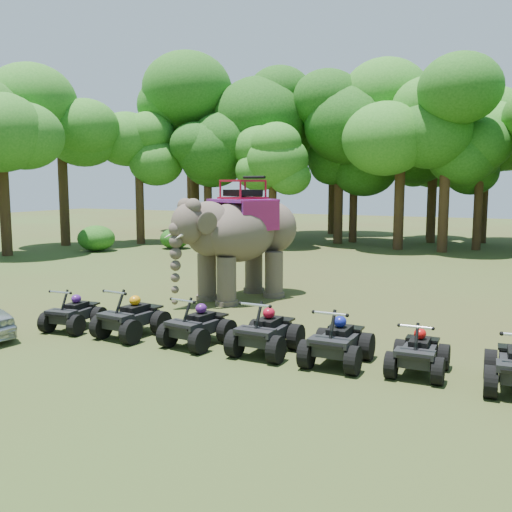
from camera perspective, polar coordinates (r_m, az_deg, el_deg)
The scene contains 25 objects.
ground at distance 15.27m, azimuth -1.94°, elevation -7.61°, with size 110.00×110.00×0.00m, color #47381E.
elephant at distance 19.31m, azimuth -1.54°, elevation 1.79°, with size 2.17×4.93×4.14m, color brown, non-canonical shape.
atv_0 at distance 16.18m, azimuth -17.80°, elevation -5.02°, with size 1.13×1.55×1.15m, color black, non-canonical shape.
atv_1 at distance 15.08m, azimuth -12.38°, elevation -5.47°, with size 1.26×1.73×1.28m, color black, non-canonical shape.
atv_2 at distance 14.04m, azimuth -5.87°, elevation -6.39°, with size 1.22×1.67×1.23m, color black, non-canonical shape.
atv_3 at distance 13.29m, azimuth 1.01°, elevation -7.00°, with size 1.28×1.75×1.30m, color black, non-canonical shape.
atv_4 at distance 12.66m, azimuth 8.17°, elevation -7.85°, with size 1.26×1.73×1.28m, color black, non-canonical shape.
atv_5 at distance 12.39m, azimuth 15.95°, elevation -8.71°, with size 1.13×1.55×1.15m, color black, non-canonical shape.
tree_0 at distance 34.69m, azimuth 14.23°, elevation 8.69°, with size 6.84×6.84×9.77m, color #195114, non-canonical shape.
tree_1 at distance 35.79m, azimuth 21.37°, elevation 5.75°, with size 4.55×4.55×6.50m, color #195114, non-canonical shape.
tree_25 at distance 33.60m, azimuth -23.97°, elevation 7.46°, with size 6.12×6.12×8.74m, color #195114, non-canonical shape.
tree_26 at distance 37.78m, azimuth -18.78°, elevation 8.35°, with size 6.79×6.79×9.71m, color #195114, non-canonical shape.
tree_27 at distance 37.59m, azimuth -11.59°, elevation 7.15°, with size 5.46×5.46×7.81m, color #195114, non-canonical shape.
tree_28 at distance 37.49m, azimuth -4.85°, elevation 7.19°, with size 5.39×5.39×7.70m, color #195114, non-canonical shape.
tree_29 at distance 34.69m, azimuth 1.68°, elevation 6.26°, with size 4.59×4.59×6.56m, color #195114, non-canonical shape.
tree_30 at distance 37.44m, azimuth 8.30°, elevation 8.62°, with size 6.75×6.75×9.64m, color #195114, non-canonical shape.
tree_31 at distance 44.48m, azimuth 7.70°, elevation 9.23°, with size 7.63×7.63×10.90m, color #195114, non-canonical shape.
tree_32 at distance 40.19m, azimuth 21.91°, elevation 7.75°, with size 6.42×6.42×9.17m, color #195114, non-canonical shape.
tree_35 at distance 41.39m, azimuth 17.13°, elevation 6.44°, with size 4.92×4.92×7.03m, color #195114, non-canonical shape.
tree_36 at distance 38.36m, azimuth 9.75°, elevation 6.94°, with size 5.23×5.23×7.47m, color #195114, non-canonical shape.
tree_38 at distance 39.18m, azimuth 0.16°, elevation 9.49°, with size 7.56×7.56×10.80m, color #195114, non-canonical shape.
tree_39 at distance 39.97m, azimuth -6.19°, elevation 9.49°, with size 7.64×7.64×10.91m, color #195114, non-canonical shape.
tree_40 at distance 39.19m, azimuth 17.28°, elevation 7.29°, with size 5.77×5.77×8.24m, color #195114, non-canonical shape.
tree_41 at distance 34.00m, azimuth 18.40°, elevation 8.19°, with size 6.52×6.52×9.32m, color #195114, non-canonical shape.
tree_42 at distance 47.61m, azimuth -6.59°, elevation 8.11°, with size 6.45×6.45×9.21m, color #195114, non-canonical shape.
Camera 1 is at (6.77, -13.11, 3.94)m, focal length 40.00 mm.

